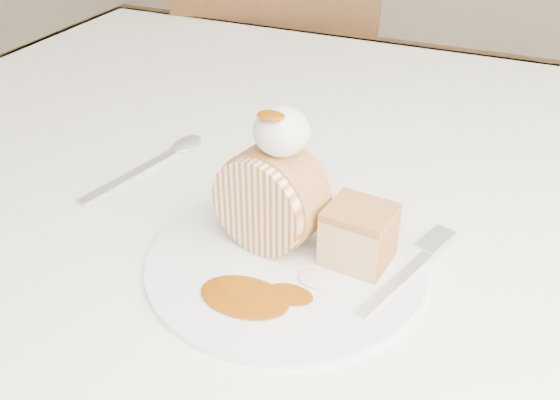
% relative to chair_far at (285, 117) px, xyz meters
% --- Properties ---
extents(table, '(1.40, 0.90, 0.75)m').
position_rel_chair_far_xyz_m(table, '(0.38, -0.59, 0.16)').
color(table, white).
rests_on(table, ground).
extents(chair_far, '(0.47, 0.47, 0.87)m').
position_rel_chair_far_xyz_m(chair_far, '(0.00, 0.00, 0.00)').
color(chair_far, brown).
rests_on(chair_far, ground).
extents(plate, '(0.28, 0.28, 0.01)m').
position_rel_chair_far_xyz_m(plate, '(0.34, -0.80, 0.26)').
color(plate, white).
rests_on(plate, table).
extents(roulade_slice, '(0.10, 0.07, 0.09)m').
position_rel_chair_far_xyz_m(roulade_slice, '(0.32, -0.78, 0.31)').
color(roulade_slice, '#FEDEB0').
rests_on(roulade_slice, plate).
extents(cake_chunk, '(0.06, 0.06, 0.05)m').
position_rel_chair_far_xyz_m(cake_chunk, '(0.40, -0.77, 0.28)').
color(cake_chunk, '#AB6E40').
rests_on(cake_chunk, plate).
extents(whipped_cream, '(0.05, 0.05, 0.04)m').
position_rel_chair_far_xyz_m(whipped_cream, '(0.33, -0.77, 0.37)').
color(whipped_cream, silver).
rests_on(whipped_cream, roulade_slice).
extents(caramel_drizzle, '(0.02, 0.02, 0.01)m').
position_rel_chair_far_xyz_m(caramel_drizzle, '(0.32, -0.79, 0.40)').
color(caramel_drizzle, '#7F3C05').
rests_on(caramel_drizzle, whipped_cream).
extents(caramel_pool, '(0.08, 0.06, 0.00)m').
position_rel_chair_far_xyz_m(caramel_pool, '(0.33, -0.86, 0.26)').
color(caramel_pool, '#7F3C05').
rests_on(caramel_pool, plate).
extents(fork, '(0.06, 0.15, 0.00)m').
position_rel_chair_far_xyz_m(fork, '(0.44, -0.79, 0.26)').
color(fork, silver).
rests_on(fork, plate).
extents(spoon, '(0.06, 0.18, 0.00)m').
position_rel_chair_far_xyz_m(spoon, '(0.12, -0.72, 0.25)').
color(spoon, silver).
rests_on(spoon, table).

